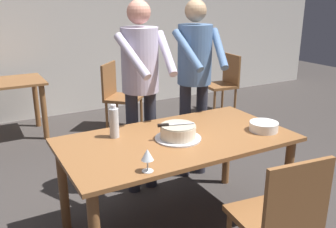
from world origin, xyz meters
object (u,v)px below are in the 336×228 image
at_px(main_dining_table, 177,151).
at_px(cake_on_platter, 178,132).
at_px(water_bottle, 114,122).
at_px(person_standing_beside, 195,71).
at_px(chair_near_side, 280,216).
at_px(wine_glass_near, 147,155).
at_px(cake_knife, 168,125).
at_px(person_cutting_cake, 141,77).
at_px(background_chair_1, 118,94).
at_px(background_chair_0, 224,81).
at_px(background_table, 3,94).
at_px(plate_stack, 264,126).

relative_size(main_dining_table, cake_on_platter, 5.00).
xyz_separation_m(water_bottle, person_standing_beside, (1.00, 0.46, 0.21)).
height_order(main_dining_table, chair_near_side, chair_near_side).
bearing_deg(wine_glass_near, cake_knife, 46.96).
distance_m(cake_knife, person_cutting_cake, 0.71).
distance_m(cake_on_platter, background_chair_1, 2.43).
height_order(background_chair_0, background_chair_1, same).
bearing_deg(background_table, main_dining_table, -70.85).
bearing_deg(background_table, cake_on_platter, -71.12).
height_order(background_table, background_chair_0, background_chair_0).
bearing_deg(plate_stack, background_chair_1, 94.54).
distance_m(person_cutting_cake, background_table, 2.30).
distance_m(person_standing_beside, chair_near_side, 1.68).
bearing_deg(wine_glass_near, person_cutting_cake, 66.68).
distance_m(person_cutting_cake, background_chair_0, 2.72).
bearing_deg(background_chair_1, person_standing_beside, -85.13).
xyz_separation_m(main_dining_table, water_bottle, (-0.40, 0.24, 0.22)).
height_order(cake_on_platter, background_chair_0, background_chair_0).
bearing_deg(cake_on_platter, background_table, 108.88).
bearing_deg(wine_glass_near, chair_near_side, -34.75).
bearing_deg(person_cutting_cake, person_standing_beside, 2.99).
height_order(cake_knife, background_chair_0, background_chair_0).
bearing_deg(main_dining_table, background_chair_1, 78.92).
bearing_deg(person_cutting_cake, background_chair_0, 36.54).
bearing_deg(person_cutting_cake, background_table, 115.31).
relative_size(person_standing_beside, background_chair_1, 1.91).
height_order(wine_glass_near, water_bottle, water_bottle).
xyz_separation_m(main_dining_table, wine_glass_near, (-0.43, -0.38, 0.21)).
bearing_deg(background_chair_1, background_table, 165.85).
relative_size(main_dining_table, wine_glass_near, 11.81).
xyz_separation_m(main_dining_table, person_cutting_cake, (0.02, 0.67, 0.43)).
bearing_deg(background_chair_0, chair_near_side, -122.06).
relative_size(cake_knife, plate_stack, 1.21).
relative_size(cake_knife, background_chair_1, 0.29).
bearing_deg(cake_knife, plate_stack, -14.67).
distance_m(main_dining_table, plate_stack, 0.70).
xyz_separation_m(water_bottle, background_chair_1, (0.86, 2.10, -0.37)).
relative_size(person_standing_beside, background_chair_0, 1.91).
bearing_deg(wine_glass_near, water_bottle, 87.05).
bearing_deg(plate_stack, background_table, 118.92).
distance_m(main_dining_table, chair_near_side, 0.88).
height_order(background_table, background_chair_1, background_chair_1).
distance_m(wine_glass_near, person_cutting_cake, 1.16).
distance_m(plate_stack, background_chair_1, 2.56).
relative_size(main_dining_table, chair_near_side, 1.89).
bearing_deg(background_chair_1, wine_glass_near, -108.04).
distance_m(cake_on_platter, chair_near_side, 0.90).
height_order(main_dining_table, person_standing_beside, person_standing_beside).
relative_size(cake_knife, wine_glass_near, 1.84).
distance_m(wine_glass_near, background_chair_1, 2.89).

